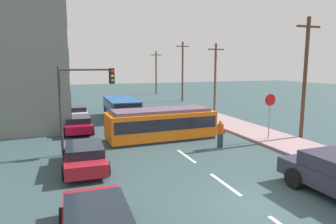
{
  "coord_description": "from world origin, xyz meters",
  "views": [
    {
      "loc": [
        -6.08,
        -8.11,
        4.82
      ],
      "look_at": [
        0.36,
        9.94,
        1.79
      ],
      "focal_mm": 31.8,
      "sensor_mm": 36.0,
      "label": 1
    }
  ],
  "objects_px": {
    "parked_sedan_far": "(78,124)",
    "traffic_light_mast": "(83,93)",
    "streetcar_tram": "(161,124)",
    "parked_sedan_furthest": "(76,112)",
    "pedestrian_crossing": "(221,132)",
    "stop_sign": "(270,107)",
    "utility_pole_distant": "(156,72)",
    "parked_sedan_mid": "(85,156)",
    "city_bus": "(121,107)",
    "utility_pole_mid": "(215,76)",
    "utility_pole_near": "(305,77)",
    "utility_pole_far": "(183,70)"
  },
  "relations": [
    {
      "from": "stop_sign",
      "to": "utility_pole_near",
      "type": "relative_size",
      "value": 0.37
    },
    {
      "from": "pedestrian_crossing",
      "to": "utility_pole_far",
      "type": "bearing_deg",
      "value": 73.12
    },
    {
      "from": "parked_sedan_furthest",
      "to": "city_bus",
      "type": "bearing_deg",
      "value": -12.58
    },
    {
      "from": "streetcar_tram",
      "to": "utility_pole_far",
      "type": "height_order",
      "value": "utility_pole_far"
    },
    {
      "from": "traffic_light_mast",
      "to": "city_bus",
      "type": "bearing_deg",
      "value": 68.91
    },
    {
      "from": "pedestrian_crossing",
      "to": "traffic_light_mast",
      "type": "height_order",
      "value": "traffic_light_mast"
    },
    {
      "from": "streetcar_tram",
      "to": "parked_sedan_furthest",
      "type": "xyz_separation_m",
      "value": [
        -4.91,
        9.53,
        -0.42
      ]
    },
    {
      "from": "parked_sedan_furthest",
      "to": "streetcar_tram",
      "type": "bearing_deg",
      "value": -62.76
    },
    {
      "from": "streetcar_tram",
      "to": "traffic_light_mast",
      "type": "bearing_deg",
      "value": -161.31
    },
    {
      "from": "parked_sedan_furthest",
      "to": "utility_pole_far",
      "type": "distance_m",
      "value": 17.54
    },
    {
      "from": "streetcar_tram",
      "to": "utility_pole_distant",
      "type": "bearing_deg",
      "value": 73.2
    },
    {
      "from": "streetcar_tram",
      "to": "utility_pole_distant",
      "type": "height_order",
      "value": "utility_pole_distant"
    },
    {
      "from": "stop_sign",
      "to": "parked_sedan_furthest",
      "type": "bearing_deg",
      "value": 132.91
    },
    {
      "from": "traffic_light_mast",
      "to": "utility_pole_mid",
      "type": "height_order",
      "value": "utility_pole_mid"
    },
    {
      "from": "streetcar_tram",
      "to": "utility_pole_far",
      "type": "distance_m",
      "value": 21.49
    },
    {
      "from": "parked_sedan_mid",
      "to": "parked_sedan_far",
      "type": "bearing_deg",
      "value": 88.99
    },
    {
      "from": "parked_sedan_mid",
      "to": "utility_pole_mid",
      "type": "xyz_separation_m",
      "value": [
        14.12,
        13.43,
        3.05
      ]
    },
    {
      "from": "pedestrian_crossing",
      "to": "city_bus",
      "type": "bearing_deg",
      "value": 106.78
    },
    {
      "from": "streetcar_tram",
      "to": "pedestrian_crossing",
      "type": "relative_size",
      "value": 4.23
    },
    {
      "from": "utility_pole_near",
      "to": "parked_sedan_furthest",
      "type": "bearing_deg",
      "value": 137.52
    },
    {
      "from": "pedestrian_crossing",
      "to": "utility_pole_distant",
      "type": "relative_size",
      "value": 0.24
    },
    {
      "from": "streetcar_tram",
      "to": "parked_sedan_mid",
      "type": "height_order",
      "value": "streetcar_tram"
    },
    {
      "from": "parked_sedan_mid",
      "to": "stop_sign",
      "type": "distance_m",
      "value": 11.77
    },
    {
      "from": "city_bus",
      "to": "utility_pole_near",
      "type": "height_order",
      "value": "utility_pole_near"
    },
    {
      "from": "parked_sedan_mid",
      "to": "city_bus",
      "type": "bearing_deg",
      "value": 71.86
    },
    {
      "from": "parked_sedan_mid",
      "to": "utility_pole_distant",
      "type": "relative_size",
      "value": 0.63
    },
    {
      "from": "stop_sign",
      "to": "utility_pole_near",
      "type": "bearing_deg",
      "value": -7.99
    },
    {
      "from": "stop_sign",
      "to": "utility_pole_distant",
      "type": "xyz_separation_m",
      "value": [
        2.41,
        31.95,
        1.51
      ]
    },
    {
      "from": "stop_sign",
      "to": "utility_pole_distant",
      "type": "relative_size",
      "value": 0.41
    },
    {
      "from": "streetcar_tram",
      "to": "parked_sedan_mid",
      "type": "bearing_deg",
      "value": -141.11
    },
    {
      "from": "city_bus",
      "to": "pedestrian_crossing",
      "type": "distance_m",
      "value": 12.36
    },
    {
      "from": "parked_sedan_far",
      "to": "stop_sign",
      "type": "height_order",
      "value": "stop_sign"
    },
    {
      "from": "streetcar_tram",
      "to": "utility_pole_mid",
      "type": "relative_size",
      "value": 1.01
    },
    {
      "from": "pedestrian_crossing",
      "to": "traffic_light_mast",
      "type": "bearing_deg",
      "value": 168.59
    },
    {
      "from": "traffic_light_mast",
      "to": "utility_pole_near",
      "type": "height_order",
      "value": "utility_pole_near"
    },
    {
      "from": "city_bus",
      "to": "stop_sign",
      "type": "bearing_deg",
      "value": -56.87
    },
    {
      "from": "traffic_light_mast",
      "to": "utility_pole_near",
      "type": "distance_m",
      "value": 13.79
    },
    {
      "from": "utility_pole_mid",
      "to": "utility_pole_far",
      "type": "height_order",
      "value": "utility_pole_far"
    },
    {
      "from": "parked_sedan_far",
      "to": "parked_sedan_furthest",
      "type": "distance_m",
      "value": 5.57
    },
    {
      "from": "parked_sedan_far",
      "to": "traffic_light_mast",
      "type": "relative_size",
      "value": 0.88
    },
    {
      "from": "streetcar_tram",
      "to": "utility_pole_mid",
      "type": "distance_m",
      "value": 13.18
    },
    {
      "from": "parked_sedan_furthest",
      "to": "utility_pole_distant",
      "type": "xyz_separation_m",
      "value": [
        13.75,
        19.75,
        3.08
      ]
    },
    {
      "from": "city_bus",
      "to": "parked_sedan_far",
      "type": "distance_m",
      "value": 6.2
    },
    {
      "from": "parked_sedan_far",
      "to": "pedestrian_crossing",
      "type": "bearing_deg",
      "value": -43.2
    },
    {
      "from": "utility_pole_distant",
      "to": "utility_pole_far",
      "type": "bearing_deg",
      "value": -86.98
    },
    {
      "from": "city_bus",
      "to": "utility_pole_far",
      "type": "height_order",
      "value": "utility_pole_far"
    },
    {
      "from": "streetcar_tram",
      "to": "utility_pole_near",
      "type": "bearing_deg",
      "value": -18.87
    },
    {
      "from": "parked_sedan_mid",
      "to": "stop_sign",
      "type": "xyz_separation_m",
      "value": [
        11.58,
        1.47,
        1.57
      ]
    },
    {
      "from": "utility_pole_mid",
      "to": "parked_sedan_mid",
      "type": "bearing_deg",
      "value": -136.44
    },
    {
      "from": "streetcar_tram",
      "to": "city_bus",
      "type": "xyz_separation_m",
      "value": [
        -0.95,
        8.65,
        -0.02
      ]
    }
  ]
}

